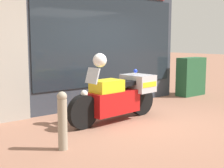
# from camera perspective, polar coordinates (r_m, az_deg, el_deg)

# --- Properties ---
(ground_plane) EXTENTS (60.00, 60.00, 0.00)m
(ground_plane) POSITION_cam_1_polar(r_m,az_deg,el_deg) (6.81, 6.23, -6.71)
(ground_plane) COLOR #8E604C
(shop_building) EXTENTS (5.64, 0.55, 3.28)m
(shop_building) POSITION_cam_1_polar(r_m,az_deg,el_deg) (7.89, -6.15, 7.42)
(shop_building) COLOR #333842
(shop_building) RESTS_ON ground
(window_display) EXTENTS (4.23, 0.30, 1.87)m
(window_display) POSITION_cam_1_polar(r_m,az_deg,el_deg) (8.48, -1.46, -0.62)
(window_display) COLOR slate
(window_display) RESTS_ON ground
(paramedic_motorcycle) EXTENTS (2.40, 0.74, 1.19)m
(paramedic_motorcycle) POSITION_cam_1_polar(r_m,az_deg,el_deg) (6.73, 1.39, -2.03)
(paramedic_motorcycle) COLOR black
(paramedic_motorcycle) RESTS_ON ground
(utility_cabinet) EXTENTS (0.96, 0.42, 1.19)m
(utility_cabinet) POSITION_cam_1_polar(r_m,az_deg,el_deg) (10.08, 14.24, 1.33)
(utility_cabinet) COLOR #235633
(utility_cabinet) RESTS_ON ground
(white_helmet) EXTENTS (0.28, 0.28, 0.28)m
(white_helmet) POSITION_cam_1_polar(r_m,az_deg,el_deg) (6.26, -2.26, 4.35)
(white_helmet) COLOR white
(white_helmet) RESTS_ON paramedic_motorcycle
(street_bollard) EXTENTS (0.16, 0.16, 0.94)m
(street_bollard) POSITION_cam_1_polar(r_m,az_deg,el_deg) (4.99, -9.05, -6.47)
(street_bollard) COLOR gray
(street_bollard) RESTS_ON ground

